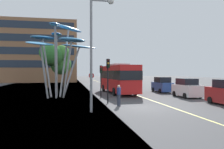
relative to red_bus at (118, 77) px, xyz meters
name	(u,v)px	position (x,y,z in m)	size (l,w,h in m)	color
ground	(134,108)	(-1.36, -11.67, -2.15)	(120.00, 240.00, 0.10)	#424244
red_bus	(118,77)	(0.00, 0.00, 0.00)	(3.24, 10.59, 3.84)	red
leaf_sculpture	(60,41)	(-7.38, -3.26, 4.10)	(8.11, 7.11, 8.38)	#9EA0A5
traffic_light_kerb_near	(108,71)	(-2.97, -8.99, 0.77)	(0.28, 0.42, 3.97)	black
traffic_light_kerb_far	(101,74)	(-2.99, -4.85, 0.44)	(0.28, 0.42, 3.50)	black
car_parked_mid	(187,88)	(6.45, -5.89, -1.12)	(1.97, 3.86, 2.08)	silver
car_parked_far	(162,85)	(6.27, 0.22, -1.12)	(1.94, 3.93, 2.09)	navy
street_lamp	(96,39)	(-4.49, -12.88, 3.03)	(1.72, 0.44, 8.09)	gray
tree_pavement_near	(51,55)	(-9.44, 11.96, 3.65)	(4.17, 4.24, 7.64)	brown
tree_pavement_far	(62,61)	(-7.65, 13.38, 2.62)	(3.79, 4.45, 7.60)	brown
pedestrian	(119,95)	(-2.33, -10.51, -1.22)	(0.34, 0.34, 1.75)	#2D3342
no_entry_sign	(91,81)	(-3.88, -3.39, -0.31)	(0.60, 0.12, 2.69)	gray
backdrop_building	(31,52)	(-16.49, 35.63, 6.11)	(24.48, 10.64, 16.41)	#8E6042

